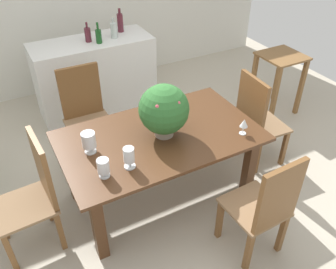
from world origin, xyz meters
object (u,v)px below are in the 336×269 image
Objects in this scene: dining_table at (160,146)px; wine_glass at (244,124)px; flower_centerpiece at (164,110)px; crystal_vase_center_near at (103,167)px; crystal_vase_left at (89,141)px; wine_bottle_dark at (114,30)px; chair_far_left at (85,110)px; wine_bottle_tall at (88,34)px; chair_near_right at (266,206)px; wine_bottle_amber at (120,22)px; kitchen_counter at (95,77)px; crystal_vase_right at (129,156)px; wine_bottle_clear at (99,36)px; side_table at (279,72)px; chair_foot_end at (256,117)px; chair_head_end at (35,191)px.

wine_glass reaches higher than dining_table.
flower_centerpiece is 0.72m from crystal_vase_center_near.
wine_bottle_dark is at bearing 62.28° from crystal_vase_left.
crystal_vase_left is at bearing 173.58° from flower_centerpiece.
wine_bottle_tall is at bearing 67.16° from chair_far_left.
chair_near_right is 2.15× the size of flower_centerpiece.
wine_bottle_amber is at bearing 15.71° from wine_bottle_tall.
kitchen_counter is at bearing -83.81° from chair_near_right.
crystal_vase_left reaches higher than crystal_vase_center_near.
wine_bottle_clear is at bearing 76.59° from crystal_vase_right.
wine_bottle_amber is 1.25× the size of wine_bottle_tall.
wine_bottle_tall is (-0.47, -0.13, -0.03)m from wine_bottle_amber.
chair_foot_end is at bearing -143.65° from side_table.
flower_centerpiece reaches higher than chair_far_left.
crystal_vase_right is 0.74× the size of wine_bottle_clear.
chair_near_right is 4.23× the size of wine_bottle_dark.
wine_bottle_dark reaches higher than crystal_vase_center_near.
kitchen_counter is 6.30× the size of wine_bottle_tall.
wine_bottle_dark is 0.24m from wine_bottle_clear.
crystal_vase_right is at bearing -100.17° from wine_bottle_tall.
chair_head_end is at bearing -124.85° from wine_bottle_clear.
wine_bottle_clear is at bearing 141.71° from chair_head_end.
wine_glass is (1.79, -0.34, 0.28)m from chair_head_end.
crystal_vase_right is 0.12× the size of kitchen_counter.
chair_head_end is 5.69× the size of crystal_vase_right.
crystal_vase_center_near is at bearing -106.17° from kitchen_counter.
crystal_vase_left is at bearing -108.47° from wine_bottle_tall.
wine_bottle_amber reaches higher than wine_bottle_clear.
crystal_vase_center_near is (0.00, -0.34, -0.02)m from crystal_vase_left.
wine_glass reaches higher than side_table.
wine_bottle_dark is (1.42, 1.79, 0.51)m from chair_head_end.
crystal_vase_center_near reaches higher than side_table.
flower_centerpiece and wine_bottle_dark have the same top height.
side_table is at bearing 98.92° from chair_head_end.
flower_centerpiece is 3.04× the size of crystal_vase_center_near.
chair_near_right is 0.70× the size of kitchen_counter.
chair_head_end reaches higher than kitchen_counter.
side_table is at bearing -28.39° from kitchen_counter.
side_table is (1.64, -1.25, -0.53)m from wine_bottle_amber.
kitchen_counter is (-0.67, 2.17, -0.36)m from wine_glass.
wine_bottle_clear reaches higher than wine_bottle_dark.
wine_bottle_tall is (-0.32, 0.03, -0.01)m from wine_bottle_dark.
chair_head_end is 1.22m from chair_far_left.
crystal_vase_left is 1.20× the size of crystal_vase_center_near.
side_table is at bearing 13.49° from crystal_vase_left.
kitchen_counter is at bearing 70.95° from crystal_vase_left.
chair_foot_end is at bearing -1.78° from crystal_vase_left.
chair_near_right is 2.89m from wine_bottle_tall.
crystal_vase_left is (-1.02, 1.05, 0.29)m from chair_near_right.
dining_table is 1.19× the size of kitchen_counter.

